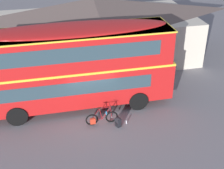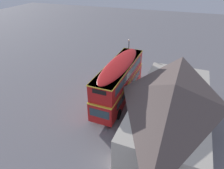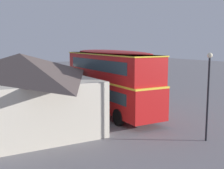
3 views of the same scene
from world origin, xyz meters
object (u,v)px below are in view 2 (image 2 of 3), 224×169
Objects in this scene: water_bottle_clear_plastic at (92,104)px; street_lamp at (129,51)px; double_decker_bus at (119,80)px; backpack_on_ground at (93,101)px; touring_bicycle at (99,97)px.

street_lamp is (-10.40, 1.29, 2.84)m from water_bottle_clear_plastic.
backpack_on_ground is (1.71, -2.58, -2.36)m from double_decker_bus.
street_lamp is at bearing 172.91° from water_bottle_clear_plastic.
touring_bicycle is 9.48m from street_lamp.
street_lamp reaches higher than water_bottle_clear_plastic.
touring_bicycle is 0.94m from backpack_on_ground.
street_lamp reaches higher than touring_bicycle.
double_decker_bus is 19.80× the size of backpack_on_ground.
touring_bicycle is 0.37× the size of street_lamp.
street_lamp reaches higher than backpack_on_ground.
water_bottle_clear_plastic is at bearing -14.05° from touring_bicycle.
touring_bicycle is at bearing 152.79° from backpack_on_ground.
double_decker_bus is at bearing 8.28° from street_lamp.
touring_bicycle is (0.88, -2.16, -2.27)m from double_decker_bus.
double_decker_bus is 46.19× the size of water_bottle_clear_plastic.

